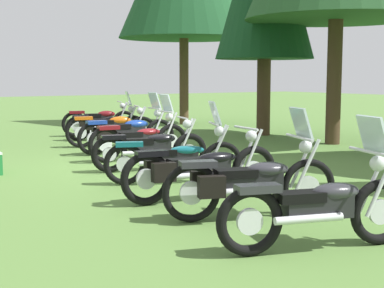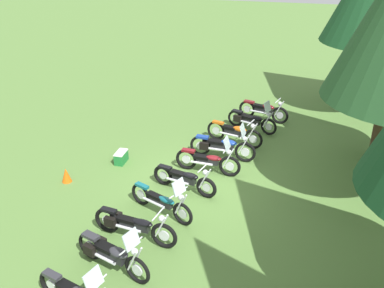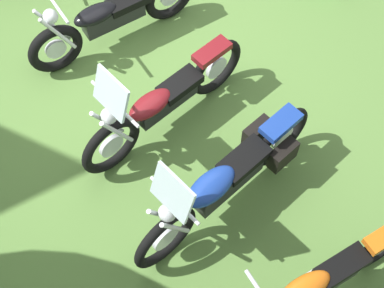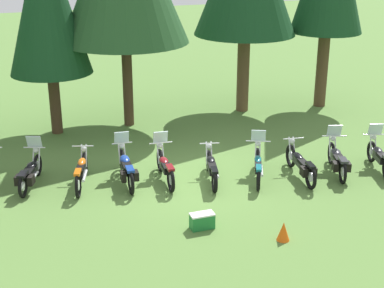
{
  "view_description": "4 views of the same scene",
  "coord_description": "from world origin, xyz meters",
  "px_view_note": "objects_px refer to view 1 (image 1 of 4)",
  "views": [
    {
      "loc": [
        9.81,
        -5.33,
        1.76
      ],
      "look_at": [
        1.36,
        0.15,
        0.55
      ],
      "focal_mm": 53.04,
      "sensor_mm": 36.0,
      "label": 1
    },
    {
      "loc": [
        11.99,
        2.9,
        7.38
      ],
      "look_at": [
        -1.15,
        -0.47,
        0.79
      ],
      "focal_mm": 41.57,
      "sensor_mm": 36.0,
      "label": 2
    },
    {
      "loc": [
        -3.38,
        2.6,
        5.63
      ],
      "look_at": [
        -1.49,
        0.57,
        0.91
      ],
      "focal_mm": 54.79,
      "sensor_mm": 36.0,
      "label": 3
    },
    {
      "loc": [
        -5.12,
        -14.96,
        7.11
      ],
      "look_at": [
        0.3,
        0.7,
        0.88
      ],
      "focal_mm": 53.74,
      "sensor_mm": 36.0,
      "label": 4
    }
  ],
  "objects_px": {
    "motorcycle_6": "(176,157)",
    "motorcycle_8": "(249,181)",
    "motorcycle_3": "(126,132)",
    "motorcycle_9": "(320,206)",
    "motorcycle_1": "(104,124)",
    "motorcycle_4": "(141,138)",
    "motorcycle_7": "(199,169)",
    "motorcycle_0": "(100,120)",
    "motorcycle_2": "(113,128)",
    "motorcycle_5": "(151,148)"
  },
  "relations": [
    {
      "from": "motorcycle_0",
      "to": "motorcycle_8",
      "type": "xyz_separation_m",
      "value": [
        10.16,
        -2.49,
        0.02
      ]
    },
    {
      "from": "motorcycle_8",
      "to": "motorcycle_9",
      "type": "relative_size",
      "value": 1.03
    },
    {
      "from": "motorcycle_9",
      "to": "motorcycle_1",
      "type": "bearing_deg",
      "value": 94.66
    },
    {
      "from": "motorcycle_2",
      "to": "motorcycle_6",
      "type": "xyz_separation_m",
      "value": [
        5.1,
        -1.24,
        -0.03
      ]
    },
    {
      "from": "motorcycle_4",
      "to": "motorcycle_8",
      "type": "xyz_separation_m",
      "value": [
        5.16,
        -1.21,
        0.02
      ]
    },
    {
      "from": "motorcycle_0",
      "to": "motorcycle_2",
      "type": "height_order",
      "value": "motorcycle_2"
    },
    {
      "from": "motorcycle_2",
      "to": "motorcycle_6",
      "type": "bearing_deg",
      "value": -87.67
    },
    {
      "from": "motorcycle_1",
      "to": "motorcycle_9",
      "type": "relative_size",
      "value": 1.0
    },
    {
      "from": "motorcycle_4",
      "to": "motorcycle_6",
      "type": "bearing_deg",
      "value": -101.27
    },
    {
      "from": "motorcycle_4",
      "to": "motorcycle_8",
      "type": "relative_size",
      "value": 1.05
    },
    {
      "from": "motorcycle_1",
      "to": "motorcycle_9",
      "type": "distance_m",
      "value": 10.64
    },
    {
      "from": "motorcycle_4",
      "to": "motorcycle_7",
      "type": "height_order",
      "value": "motorcycle_4"
    },
    {
      "from": "motorcycle_1",
      "to": "motorcycle_7",
      "type": "distance_m",
      "value": 8.05
    },
    {
      "from": "motorcycle_0",
      "to": "motorcycle_2",
      "type": "relative_size",
      "value": 0.97
    },
    {
      "from": "motorcycle_9",
      "to": "motorcycle_8",
      "type": "bearing_deg",
      "value": 99.16
    },
    {
      "from": "motorcycle_1",
      "to": "motorcycle_2",
      "type": "height_order",
      "value": "motorcycle_1"
    },
    {
      "from": "motorcycle_6",
      "to": "motorcycle_8",
      "type": "relative_size",
      "value": 0.99
    },
    {
      "from": "motorcycle_7",
      "to": "motorcycle_8",
      "type": "relative_size",
      "value": 1.12
    },
    {
      "from": "motorcycle_0",
      "to": "motorcycle_1",
      "type": "relative_size",
      "value": 1.04
    },
    {
      "from": "motorcycle_2",
      "to": "motorcycle_9",
      "type": "distance_m",
      "value": 9.15
    },
    {
      "from": "motorcycle_1",
      "to": "motorcycle_5",
      "type": "height_order",
      "value": "motorcycle_1"
    },
    {
      "from": "motorcycle_5",
      "to": "motorcycle_3",
      "type": "bearing_deg",
      "value": 88.55
    },
    {
      "from": "motorcycle_9",
      "to": "motorcycle_4",
      "type": "bearing_deg",
      "value": 95.08
    },
    {
      "from": "motorcycle_0",
      "to": "motorcycle_5",
      "type": "bearing_deg",
      "value": -90.07
    },
    {
      "from": "motorcycle_1",
      "to": "motorcycle_3",
      "type": "bearing_deg",
      "value": -83.49
    },
    {
      "from": "motorcycle_3",
      "to": "motorcycle_8",
      "type": "distance_m",
      "value": 6.45
    },
    {
      "from": "motorcycle_9",
      "to": "motorcycle_0",
      "type": "bearing_deg",
      "value": 94.07
    },
    {
      "from": "motorcycle_2",
      "to": "motorcycle_4",
      "type": "relative_size",
      "value": 0.99
    },
    {
      "from": "motorcycle_4",
      "to": "motorcycle_3",
      "type": "bearing_deg",
      "value": 82.97
    },
    {
      "from": "motorcycle_3",
      "to": "motorcycle_9",
      "type": "relative_size",
      "value": 1.14
    },
    {
      "from": "motorcycle_2",
      "to": "motorcycle_4",
      "type": "bearing_deg",
      "value": -85.28
    },
    {
      "from": "motorcycle_0",
      "to": "motorcycle_6",
      "type": "distance_m",
      "value": 7.96
    },
    {
      "from": "motorcycle_2",
      "to": "motorcycle_9",
      "type": "xyz_separation_m",
      "value": [
        8.95,
        -1.88,
        -0.02
      ]
    },
    {
      "from": "motorcycle_1",
      "to": "motorcycle_2",
      "type": "xyz_separation_m",
      "value": [
        1.43,
        -0.42,
        0.02
      ]
    },
    {
      "from": "motorcycle_3",
      "to": "motorcycle_6",
      "type": "height_order",
      "value": "motorcycle_3"
    },
    {
      "from": "motorcycle_5",
      "to": "motorcycle_8",
      "type": "height_order",
      "value": "motorcycle_8"
    },
    {
      "from": "motorcycle_3",
      "to": "motorcycle_4",
      "type": "height_order",
      "value": "motorcycle_3"
    },
    {
      "from": "motorcycle_1",
      "to": "motorcycle_5",
      "type": "xyz_separation_m",
      "value": [
        5.15,
        -1.37,
        -0.03
      ]
    },
    {
      "from": "motorcycle_0",
      "to": "motorcycle_8",
      "type": "distance_m",
      "value": 10.46
    },
    {
      "from": "motorcycle_5",
      "to": "motorcycle_9",
      "type": "xyz_separation_m",
      "value": [
        5.24,
        -0.94,
        0.03
      ]
    },
    {
      "from": "motorcycle_4",
      "to": "motorcycle_5",
      "type": "xyz_separation_m",
      "value": [
        1.31,
        -0.46,
        -0.03
      ]
    },
    {
      "from": "motorcycle_3",
      "to": "motorcycle_4",
      "type": "xyz_separation_m",
      "value": [
        1.13,
        -0.23,
        -0.03
      ]
    },
    {
      "from": "motorcycle_0",
      "to": "motorcycle_1",
      "type": "height_order",
      "value": "motorcycle_1"
    },
    {
      "from": "motorcycle_5",
      "to": "motorcycle_6",
      "type": "xyz_separation_m",
      "value": [
        1.38,
        -0.3,
        0.02
      ]
    },
    {
      "from": "motorcycle_1",
      "to": "motorcycle_6",
      "type": "distance_m",
      "value": 6.74
    },
    {
      "from": "motorcycle_7",
      "to": "motorcycle_1",
      "type": "bearing_deg",
      "value": 83.85
    },
    {
      "from": "motorcycle_8",
      "to": "motorcycle_3",
      "type": "bearing_deg",
      "value": 96.56
    },
    {
      "from": "motorcycle_0",
      "to": "motorcycle_6",
      "type": "height_order",
      "value": "motorcycle_6"
    },
    {
      "from": "motorcycle_3",
      "to": "motorcycle_9",
      "type": "bearing_deg",
      "value": -98.18
    },
    {
      "from": "motorcycle_3",
      "to": "motorcycle_6",
      "type": "distance_m",
      "value": 3.94
    }
  ]
}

